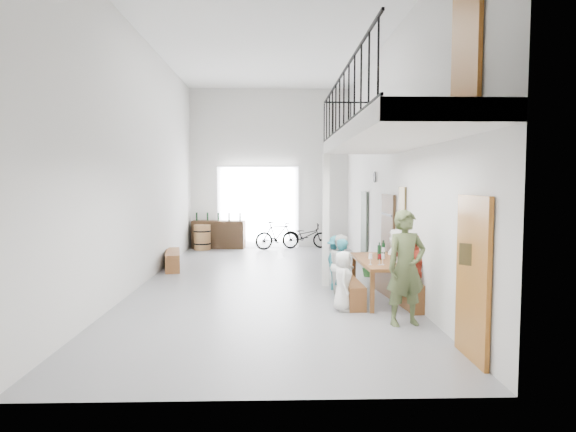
{
  "coord_description": "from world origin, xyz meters",
  "views": [
    {
      "loc": [
        0.2,
        -10.86,
        2.26
      ],
      "look_at": [
        0.48,
        -0.5,
        1.54
      ],
      "focal_mm": 30.0,
      "sensor_mm": 36.0,
      "label": 1
    }
  ],
  "objects_px": {
    "bench_inner": "(348,289)",
    "serving_counter": "(219,234)",
    "tasting_table": "(380,264)",
    "host_standing": "(406,268)",
    "side_bench": "(173,260)",
    "oak_barrel": "(202,237)",
    "bicycle_near": "(305,236)"
  },
  "relations": [
    {
      "from": "host_standing",
      "to": "bicycle_near",
      "type": "height_order",
      "value": "host_standing"
    },
    {
      "from": "host_standing",
      "to": "oak_barrel",
      "type": "bearing_deg",
      "value": 103.91
    },
    {
      "from": "side_bench",
      "to": "host_standing",
      "type": "xyz_separation_m",
      "value": [
        4.76,
        -5.15,
        0.69
      ]
    },
    {
      "from": "side_bench",
      "to": "host_standing",
      "type": "relative_size",
      "value": 0.89
    },
    {
      "from": "tasting_table",
      "to": "side_bench",
      "type": "relative_size",
      "value": 1.25
    },
    {
      "from": "bench_inner",
      "to": "side_bench",
      "type": "bearing_deg",
      "value": 137.13
    },
    {
      "from": "serving_counter",
      "to": "bicycle_near",
      "type": "distance_m",
      "value": 2.99
    },
    {
      "from": "oak_barrel",
      "to": "bicycle_near",
      "type": "bearing_deg",
      "value": 5.22
    },
    {
      "from": "host_standing",
      "to": "bicycle_near",
      "type": "relative_size",
      "value": 1.14
    },
    {
      "from": "tasting_table",
      "to": "bench_inner",
      "type": "bearing_deg",
      "value": 171.27
    },
    {
      "from": "bench_inner",
      "to": "host_standing",
      "type": "distance_m",
      "value": 1.9
    },
    {
      "from": "bench_inner",
      "to": "serving_counter",
      "type": "xyz_separation_m",
      "value": [
        -3.35,
        7.4,
        0.26
      ]
    },
    {
      "from": "bicycle_near",
      "to": "serving_counter",
      "type": "bearing_deg",
      "value": 88.11
    },
    {
      "from": "bench_inner",
      "to": "side_bench",
      "type": "distance_m",
      "value": 5.4
    },
    {
      "from": "oak_barrel",
      "to": "bench_inner",
      "type": "bearing_deg",
      "value": -61.25
    },
    {
      "from": "host_standing",
      "to": "bicycle_near",
      "type": "distance_m",
      "value": 9.06
    },
    {
      "from": "serving_counter",
      "to": "bicycle_near",
      "type": "relative_size",
      "value": 1.12
    },
    {
      "from": "oak_barrel",
      "to": "host_standing",
      "type": "distance_m",
      "value": 9.79
    },
    {
      "from": "side_bench",
      "to": "host_standing",
      "type": "height_order",
      "value": "host_standing"
    },
    {
      "from": "bench_inner",
      "to": "serving_counter",
      "type": "bearing_deg",
      "value": 112.04
    },
    {
      "from": "oak_barrel",
      "to": "bicycle_near",
      "type": "height_order",
      "value": "bicycle_near"
    },
    {
      "from": "serving_counter",
      "to": "host_standing",
      "type": "height_order",
      "value": "host_standing"
    },
    {
      "from": "tasting_table",
      "to": "side_bench",
      "type": "height_order",
      "value": "tasting_table"
    },
    {
      "from": "side_bench",
      "to": "bicycle_near",
      "type": "relative_size",
      "value": 1.01
    },
    {
      "from": "side_bench",
      "to": "host_standing",
      "type": "distance_m",
      "value": 7.05
    },
    {
      "from": "bench_inner",
      "to": "serving_counter",
      "type": "relative_size",
      "value": 1.04
    },
    {
      "from": "bicycle_near",
      "to": "host_standing",
      "type": "bearing_deg",
      "value": -174.45
    },
    {
      "from": "bench_inner",
      "to": "side_bench",
      "type": "xyz_separation_m",
      "value": [
        -4.1,
        3.51,
        0.01
      ]
    },
    {
      "from": "bench_inner",
      "to": "tasting_table",
      "type": "bearing_deg",
      "value": -9.84
    },
    {
      "from": "side_bench",
      "to": "oak_barrel",
      "type": "xyz_separation_m",
      "value": [
        0.24,
        3.52,
        0.19
      ]
    },
    {
      "from": "host_standing",
      "to": "bench_inner",
      "type": "bearing_deg",
      "value": 98.42
    },
    {
      "from": "bench_inner",
      "to": "oak_barrel",
      "type": "xyz_separation_m",
      "value": [
        -3.86,
        7.03,
        0.21
      ]
    }
  ]
}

